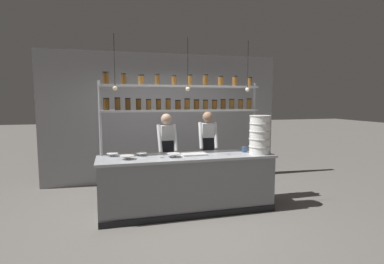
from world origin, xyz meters
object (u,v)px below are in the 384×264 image
Objects in this scene: prep_bowl_center_front at (112,155)px; serving_cup_front at (244,149)px; chef_center at (208,147)px; container_stack at (260,135)px; chef_left at (167,150)px; prep_bowl_center_back at (127,157)px; prep_bowl_near_left at (142,154)px; prep_bowl_near_right at (173,155)px; cutting_board at (194,154)px; spice_shelf_unit at (182,101)px.

serving_cup_front is at bearing -5.22° from prep_bowl_center_front.
prep_bowl_center_front is 1.92× the size of serving_cup_front.
container_stack is at bearing -51.88° from chef_center.
chef_left is 7.18× the size of prep_bowl_center_back.
container_stack is 3.56× the size of prep_bowl_near_left.
serving_cup_front reaches higher than prep_bowl_near_left.
chef_center is 1.25m from prep_bowl_near_right.
prep_bowl_near_left is at bearing 175.81° from serving_cup_front.
prep_bowl_center_back is (-0.75, -0.83, 0.06)m from chef_left.
chef_left reaches higher than cutting_board.
container_stack reaches higher than cutting_board.
spice_shelf_unit reaches higher than prep_bowl_near_right.
chef_center is 8.72× the size of prep_bowl_center_front.
chef_left reaches higher than prep_bowl_near_right.
prep_bowl_near_left is (-0.51, -0.60, 0.06)m from chef_left.
chef_center is at bearing 46.67° from prep_bowl_near_right.
container_stack reaches higher than serving_cup_front.
prep_bowl_center_back is at bearing 179.02° from prep_bowl_near_right.
prep_bowl_near_left is 0.53m from prep_bowl_near_right.
chef_left is at bearing 149.19° from serving_cup_front.
prep_bowl_center_front is at bearing 124.51° from prep_bowl_center_back.
chef_center reaches higher than prep_bowl_near_left.
chef_left reaches higher than serving_cup_front.
prep_bowl_near_right is (0.46, -0.25, 0.01)m from prep_bowl_near_left.
serving_cup_front is (1.03, -0.29, -0.82)m from spice_shelf_unit.
container_stack is 2.93× the size of prep_bowl_center_back.
cutting_board is at bearing -71.31° from chef_left.
cutting_board is (-1.08, 0.17, -0.31)m from container_stack.
prep_bowl_center_front is at bearing -175.64° from spice_shelf_unit.
serving_cup_front is (0.40, -0.79, 0.06)m from chef_center.
serving_cup_front is (0.90, 0.01, 0.04)m from cutting_board.
spice_shelf_unit is at bearing -71.89° from chef_left.
prep_bowl_center_front is at bearing -156.16° from chef_left.
chef_center is 3.97× the size of cutting_board.
spice_shelf_unit is 1.71× the size of chef_center.
prep_bowl_near_left is at bearing 170.71° from container_stack.
spice_shelf_unit is 1.35m from serving_cup_front.
cutting_board is 4.22× the size of serving_cup_front.
chef_center is 1.48m from prep_bowl_near_left.
prep_bowl_near_right is at bearing -119.37° from spice_shelf_unit.
serving_cup_front is (1.73, -0.13, 0.02)m from prep_bowl_near_left.
prep_bowl_near_right is (-0.05, -0.85, 0.06)m from chef_left.
spice_shelf_unit is 12.44× the size of prep_bowl_center_back.
chef_left is at bearing 113.37° from cutting_board.
prep_bowl_near_left is 1.89× the size of serving_cup_front.
container_stack is 1.48m from prep_bowl_near_right.
chef_center reaches higher than prep_bowl_near_right.
chef_left is 8.58× the size of prep_bowl_center_front.
chef_left is 0.80m from cutting_board.
cutting_board is 1.84× the size of prep_bowl_near_right.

